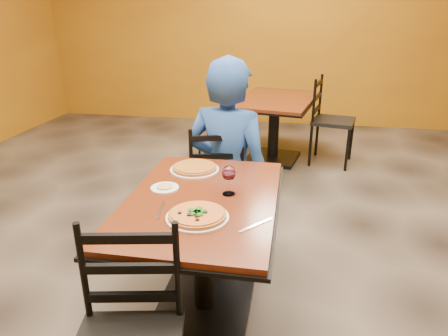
% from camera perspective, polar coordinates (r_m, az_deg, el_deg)
% --- Properties ---
extents(floor, '(7.00, 8.00, 0.01)m').
position_cam_1_polar(floor, '(3.00, -0.65, -13.09)').
color(floor, black).
rests_on(floor, ground).
extents(wall_back, '(7.00, 0.01, 3.00)m').
position_cam_1_polar(wall_back, '(6.45, 6.23, 19.51)').
color(wall_back, '#A86E12').
rests_on(wall_back, ground).
extents(table_main, '(0.83, 1.23, 0.75)m').
position_cam_1_polar(table_main, '(2.29, -3.03, -8.54)').
color(table_main, '#5E1E0E').
rests_on(table_main, floor).
extents(table_second, '(1.09, 1.43, 0.75)m').
position_cam_1_polar(table_second, '(4.81, 7.12, 7.54)').
color(table_second, '#5E1E0E').
rests_on(table_second, floor).
extents(chair_main_far, '(0.51, 0.51, 0.91)m').
position_cam_1_polar(chair_main_far, '(3.20, -1.29, -1.43)').
color(chair_main_far, black).
rests_on(chair_main_far, floor).
extents(chair_second_left, '(0.43, 0.43, 0.87)m').
position_cam_1_polar(chair_second_left, '(4.92, -0.92, 6.52)').
color(chair_second_left, black).
rests_on(chair_second_left, floor).
extents(chair_second_right, '(0.54, 0.54, 1.00)m').
position_cam_1_polar(chair_second_right, '(4.84, 15.18, 6.33)').
color(chair_second_right, black).
rests_on(chair_second_right, floor).
extents(diner, '(0.76, 0.59, 1.41)m').
position_cam_1_polar(diner, '(3.04, 0.57, 2.35)').
color(diner, navy).
rests_on(diner, floor).
extents(plate_main, '(0.31, 0.31, 0.01)m').
position_cam_1_polar(plate_main, '(1.99, -3.78, -6.94)').
color(plate_main, white).
rests_on(plate_main, table_main).
extents(pizza_main, '(0.28, 0.28, 0.02)m').
position_cam_1_polar(pizza_main, '(1.98, -3.79, -6.53)').
color(pizza_main, maroon).
rests_on(pizza_main, plate_main).
extents(plate_far, '(0.31, 0.31, 0.01)m').
position_cam_1_polar(plate_far, '(2.56, -4.17, -0.22)').
color(plate_far, white).
rests_on(plate_far, table_main).
extents(pizza_far, '(0.28, 0.28, 0.02)m').
position_cam_1_polar(pizza_far, '(2.56, -4.18, 0.11)').
color(pizza_far, '#AF8921').
rests_on(pizza_far, plate_far).
extents(side_plate, '(0.16, 0.16, 0.01)m').
position_cam_1_polar(side_plate, '(2.32, -8.35, -2.80)').
color(side_plate, white).
rests_on(side_plate, table_main).
extents(dip, '(0.09, 0.09, 0.01)m').
position_cam_1_polar(dip, '(2.31, -8.36, -2.60)').
color(dip, tan).
rests_on(dip, side_plate).
extents(wine_glass, '(0.08, 0.08, 0.18)m').
position_cam_1_polar(wine_glass, '(2.19, 0.69, -1.58)').
color(wine_glass, white).
rests_on(wine_glass, table_main).
extents(fork, '(0.04, 0.19, 0.00)m').
position_cam_1_polar(fork, '(2.08, -8.96, -5.90)').
color(fork, silver).
rests_on(fork, table_main).
extents(knife, '(0.15, 0.17, 0.00)m').
position_cam_1_polar(knife, '(1.93, 4.53, -8.01)').
color(knife, silver).
rests_on(knife, table_main).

